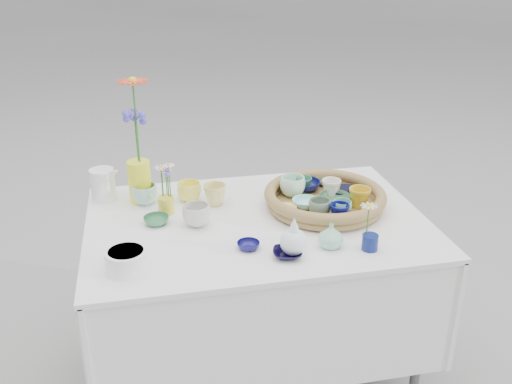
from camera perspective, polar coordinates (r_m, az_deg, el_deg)
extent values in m
plane|color=#9D9D9D|center=(2.57, 0.10, -18.17)|extent=(80.00, 80.00, 0.00)
imported|color=#0E124C|center=(2.35, 4.97, 0.67)|extent=(0.12, 0.12, 0.04)
imported|color=black|center=(2.33, 8.72, 0.06)|extent=(0.12, 0.12, 0.03)
imported|color=gold|center=(2.22, 10.31, -0.56)|extent=(0.10, 0.10, 0.08)
imported|color=#4A7756|center=(2.23, 7.89, -0.77)|extent=(0.15, 0.15, 0.04)
imported|color=slate|center=(2.12, 6.38, -1.60)|extent=(0.11, 0.11, 0.07)
imported|color=#99E9E1|center=(2.20, 4.96, -1.13)|extent=(0.13, 0.13, 0.03)
imported|color=#CAFEE0|center=(2.28, 3.67, 0.59)|extent=(0.13, 0.13, 0.08)
imported|color=white|center=(2.29, 7.53, 0.37)|extent=(0.09, 0.09, 0.07)
imported|color=#A5D7E7|center=(2.41, 7.04, 1.12)|extent=(0.10, 0.10, 0.03)
imported|color=#080D5E|center=(2.10, 8.34, -2.06)|extent=(0.09, 0.09, 0.07)
imported|color=#FFCA67|center=(2.15, 2.89, -1.79)|extent=(0.11, 0.11, 0.02)
imported|color=#7BC19E|center=(2.14, 8.60, -1.61)|extent=(0.09, 0.09, 0.06)
imported|color=#2F7257|center=(2.33, 4.80, 0.75)|extent=(0.08, 0.08, 0.06)
imported|color=#FFF759|center=(2.30, -6.70, 0.05)|extent=(0.11, 0.11, 0.08)
imported|color=#E4D076|center=(2.25, -4.13, -0.27)|extent=(0.12, 0.12, 0.09)
imported|color=#377B4C|center=(2.13, -9.94, -2.81)|extent=(0.12, 0.12, 0.03)
imported|color=beige|center=(2.09, -5.98, -2.32)|extent=(0.11, 0.11, 0.08)
imported|color=#131059|center=(1.94, -0.77, -5.37)|extent=(0.10, 0.10, 0.02)
imported|color=#9BD5C2|center=(2.29, -11.09, -0.22)|extent=(0.13, 0.13, 0.08)
imported|color=black|center=(1.90, 3.18, -6.16)|extent=(0.11, 0.11, 0.02)
imported|color=#8FCEB1|center=(1.95, 7.50, -4.34)|extent=(0.11, 0.11, 0.09)
cylinder|color=navy|center=(1.97, 11.33, -4.95)|extent=(0.07, 0.07, 0.06)
cylinder|color=yellow|center=(2.30, -11.55, 1.05)|extent=(0.10, 0.10, 0.17)
cylinder|color=gold|center=(2.20, -8.97, -1.30)|extent=(0.08, 0.08, 0.07)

